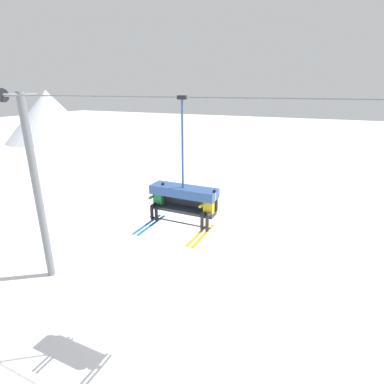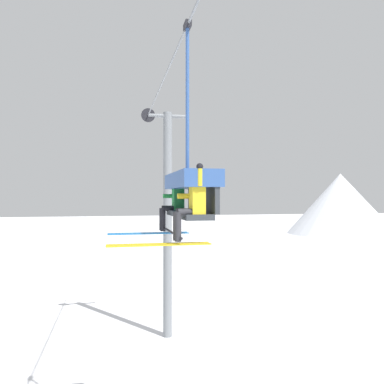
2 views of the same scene
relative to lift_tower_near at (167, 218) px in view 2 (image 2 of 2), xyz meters
The scene contains 6 objects.
mountain_peak_west 47.61m from the lift_tower_near, 138.38° to the left, with size 15.83×15.83×9.14m.
lift_tower_near is the anchor object (origin of this frame).
lift_cable 8.78m from the lift_tower_near, ahead, with size 17.34×0.05×0.05m.
chairlift_chair 8.28m from the lift_tower_near, ahead, with size 2.29×0.74×4.05m.
skier_green 7.35m from the lift_tower_near, ahead, with size 0.48×1.70×1.34m.
skier_yellow 9.20m from the lift_tower_near, ahead, with size 0.48×1.70×1.34m.
Camera 2 is at (8.95, -2.20, 5.74)m, focal length 35.00 mm.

